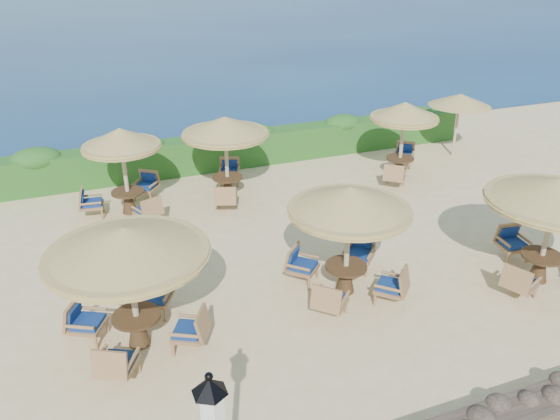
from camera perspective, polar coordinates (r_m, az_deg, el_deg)
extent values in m
plane|color=beige|center=(14.33, 5.20, -4.79)|extent=(120.00, 120.00, 0.00)
plane|color=navy|center=(81.52, -18.22, 19.36)|extent=(160.00, 160.00, 0.00)
cube|color=#1E5019|center=(20.18, -3.76, 6.39)|extent=(18.00, 0.90, 1.20)
cylinder|color=silver|center=(6.04, -7.25, -19.39)|extent=(0.30, 0.30, 0.36)
cone|color=black|center=(5.87, -7.39, -17.73)|extent=(0.40, 0.40, 0.18)
cylinder|color=tan|center=(21.94, 17.92, 8.16)|extent=(0.10, 0.10, 2.20)
cone|color=olive|center=(21.66, 18.31, 10.88)|extent=(2.30, 2.30, 0.45)
cylinder|color=tan|center=(11.04, -15.09, -8.50)|extent=(0.12, 0.12, 2.40)
cone|color=olive|center=(10.44, -15.82, -3.11)|extent=(3.12, 3.12, 0.55)
cylinder|color=olive|center=(10.57, -15.64, -4.44)|extent=(3.06, 3.06, 0.14)
cylinder|color=#462E19|center=(11.33, -14.79, -10.68)|extent=(0.96, 0.96, 0.06)
cone|color=#462E19|center=(11.54, -14.59, -12.08)|extent=(0.44, 0.44, 0.64)
cylinder|color=tan|center=(12.35, 7.04, -3.80)|extent=(0.12, 0.12, 2.40)
cone|color=olive|center=(11.82, 7.34, 1.19)|extent=(2.74, 2.74, 0.55)
cylinder|color=olive|center=(11.94, 7.27, -0.04)|extent=(2.69, 2.69, 0.14)
cylinder|color=#462E19|center=(12.62, 6.91, -5.86)|extent=(0.96, 0.96, 0.06)
cone|color=#462E19|center=(12.80, 6.83, -7.19)|extent=(0.44, 0.44, 0.64)
cylinder|color=tan|center=(14.11, 26.11, -2.50)|extent=(0.12, 0.12, 2.40)
cone|color=olive|center=(13.65, 27.06, 1.88)|extent=(3.15, 3.15, 0.55)
cylinder|color=olive|center=(13.75, 26.83, 0.82)|extent=(3.08, 3.08, 0.14)
cylinder|color=#462E19|center=(14.34, 25.72, -4.34)|extent=(0.96, 0.96, 0.06)
cone|color=#462E19|center=(14.50, 25.46, -5.54)|extent=(0.44, 0.44, 0.64)
cylinder|color=tan|center=(16.71, -15.85, 3.46)|extent=(0.12, 0.12, 2.40)
cone|color=olive|center=(16.32, -16.34, 7.30)|extent=(2.27, 2.27, 0.55)
cylinder|color=olive|center=(16.41, -16.22, 6.37)|extent=(2.23, 2.23, 0.14)
cylinder|color=#462E19|center=(16.90, -15.64, 1.83)|extent=(0.96, 0.96, 0.06)
cone|color=#462E19|center=(17.04, -15.50, 0.76)|extent=(0.44, 0.44, 0.64)
cylinder|color=tan|center=(17.25, -5.59, 5.04)|extent=(0.12, 0.12, 2.40)
cone|color=olive|center=(16.87, -5.76, 8.79)|extent=(2.70, 2.70, 0.55)
cylinder|color=olive|center=(16.95, -5.72, 7.89)|extent=(2.65, 2.65, 0.14)
cylinder|color=#462E19|center=(17.44, -5.52, 3.44)|extent=(0.96, 0.96, 0.06)
cone|color=#462E19|center=(17.57, -5.47, 2.38)|extent=(0.44, 0.44, 0.64)
cylinder|color=tan|center=(19.26, 12.58, 6.76)|extent=(0.12, 0.12, 2.40)
cone|color=olive|center=(18.92, 12.92, 10.14)|extent=(2.32, 2.32, 0.55)
cylinder|color=olive|center=(19.00, 12.84, 9.33)|extent=(2.27, 2.27, 0.14)
cylinder|color=#462E19|center=(19.43, 12.44, 5.31)|extent=(0.96, 0.96, 0.06)
cone|color=#462E19|center=(19.55, 12.34, 4.35)|extent=(0.44, 0.44, 0.64)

